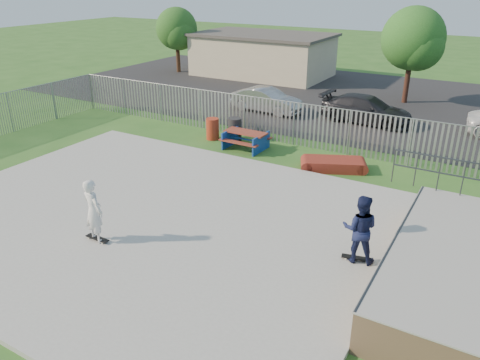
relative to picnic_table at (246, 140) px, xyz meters
The scene contains 18 objects.
ground 7.44m from the picnic_table, 85.22° to the right, with size 120.00×120.00×0.00m, color #2E6020.
concrete_slab 7.44m from the picnic_table, 85.22° to the right, with size 15.00×12.00×0.15m, color #9FA09A.
quarter_pipe 11.95m from the picnic_table, 32.17° to the right, with size 5.50×7.05×2.19m.
fence 3.30m from the picnic_table, 60.12° to the right, with size 26.04×16.02×2.00m.
picnic_table is the anchor object (origin of this frame).
funbox 4.34m from the picnic_table, ahead, with size 2.46×1.91×0.44m.
trash_bin_red 2.08m from the picnic_table, 169.52° to the left, with size 0.61×0.61×1.02m, color #9A2C17.
trash_bin_grey 1.31m from the picnic_table, 143.17° to the left, with size 0.65×0.65×1.09m, color black.
parking_lot 11.62m from the picnic_table, 86.95° to the left, with size 40.00×18.00×0.02m, color black.
car_silver 6.37m from the picnic_table, 108.87° to the left, with size 1.45×4.14×1.37m, color #A2A3A7.
car_dark 7.66m from the picnic_table, 62.83° to the left, with size 1.99×4.89×1.42m, color black.
building 17.30m from the picnic_table, 115.33° to the left, with size 10.40×6.40×3.20m.
tree_left 19.57m from the picnic_table, 136.21° to the left, with size 3.27×3.27×5.05m.
tree_mid 13.52m from the picnic_table, 70.73° to the left, with size 3.69×3.69×5.70m.
skateboard_a 9.80m from the picnic_table, 42.41° to the right, with size 0.82×0.37×0.08m.
skateboard_b 9.42m from the picnic_table, 87.65° to the right, with size 0.80×0.21×0.08m.
skater_navy 9.82m from the picnic_table, 42.41° to the right, with size 0.93×0.73×1.92m, color #141B40.
skater_white 9.45m from the picnic_table, 87.65° to the right, with size 0.70×0.46×1.92m, color silver.
Camera 1 is at (9.32, -10.09, 7.22)m, focal length 35.00 mm.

